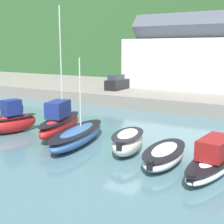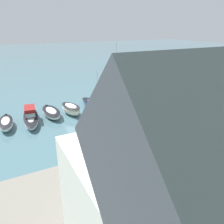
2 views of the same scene
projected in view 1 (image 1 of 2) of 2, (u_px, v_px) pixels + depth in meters
name	position (u px, v px, depth m)	size (l,w,h in m)	color
ground_plane	(125.00, 152.00, 22.08)	(320.00, 320.00, 0.00)	#476B75
quay_promenade	(210.00, 96.00, 43.18)	(117.70, 21.26, 1.46)	gray
harbor_clubhouse	(200.00, 60.00, 46.11)	(20.78, 11.02, 11.02)	white
moored_boat_2	(14.00, 120.00, 26.99)	(2.46, 4.46, 2.91)	red
moored_boat_3	(60.00, 123.00, 25.92)	(3.49, 7.15, 10.55)	red
moored_boat_4	(78.00, 135.00, 23.71)	(3.61, 8.13, 6.54)	#33568E
moored_boat_5	(128.00, 141.00, 21.64)	(2.86, 4.67, 1.63)	white
moored_boat_6	(164.00, 155.00, 19.73)	(2.54, 5.71, 1.09)	silver
moored_boat_7	(216.00, 158.00, 18.65)	(2.94, 8.34, 2.08)	white
parked_car_1	(117.00, 83.00, 44.31)	(1.82, 4.21, 2.16)	black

